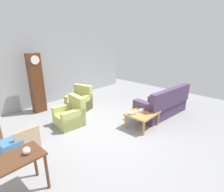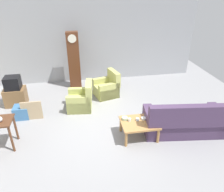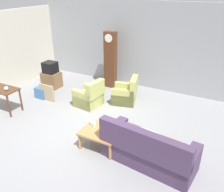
% 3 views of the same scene
% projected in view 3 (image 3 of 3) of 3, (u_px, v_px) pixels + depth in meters
% --- Properties ---
extents(ground_plane, '(10.40, 10.40, 0.00)m').
position_uv_depth(ground_plane, '(89.00, 128.00, 6.75)').
color(ground_plane, gray).
extents(garage_door_wall, '(8.40, 0.16, 3.20)m').
position_uv_depth(garage_door_wall, '(138.00, 45.00, 8.93)').
color(garage_door_wall, '#9EA0A5').
rests_on(garage_door_wall, ground_plane).
extents(couch_floral, '(2.19, 1.13, 1.04)m').
position_uv_depth(couch_floral, '(148.00, 151.00, 5.28)').
color(couch_floral, '#4C3856').
rests_on(couch_floral, ground_plane).
extents(armchair_olive_near, '(0.87, 0.85, 0.92)m').
position_uv_depth(armchair_olive_near, '(89.00, 97.00, 7.85)').
color(armchair_olive_near, '#B7BC66').
rests_on(armchair_olive_near, ground_plane).
extents(armchair_olive_far, '(0.96, 0.94, 0.92)m').
position_uv_depth(armchair_olive_far, '(126.00, 94.00, 8.06)').
color(armchair_olive_far, tan).
rests_on(armchair_olive_far, ground_plane).
extents(coffee_table_wood, '(0.96, 0.76, 0.47)m').
position_uv_depth(coffee_table_wood, '(101.00, 133.00, 5.81)').
color(coffee_table_wood, '#B27F47').
rests_on(coffee_table_wood, ground_plane).
extents(console_table_dark, '(1.30, 0.56, 0.78)m').
position_uv_depth(console_table_dark, '(0.00, 91.00, 7.44)').
color(console_table_dark, '#56331E').
rests_on(console_table_dark, ground_plane).
extents(grandfather_clock, '(0.44, 0.30, 2.15)m').
position_uv_depth(grandfather_clock, '(110.00, 60.00, 8.97)').
color(grandfather_clock, '#562D19').
rests_on(grandfather_clock, ground_plane).
extents(tv_stand_cabinet, '(0.68, 0.52, 0.60)m').
position_uv_depth(tv_stand_cabinet, '(52.00, 80.00, 9.26)').
color(tv_stand_cabinet, brown).
rests_on(tv_stand_cabinet, ground_plane).
extents(tv_crt, '(0.48, 0.44, 0.42)m').
position_uv_depth(tv_crt, '(50.00, 67.00, 9.03)').
color(tv_crt, black).
rests_on(tv_crt, tv_stand_cabinet).
extents(framed_picture_leaning, '(0.60, 0.05, 0.60)m').
position_uv_depth(framed_picture_leaning, '(47.00, 93.00, 8.17)').
color(framed_picture_leaning, tan).
rests_on(framed_picture_leaning, ground_plane).
extents(storage_box_blue, '(0.44, 0.41, 0.39)m').
position_uv_depth(storage_box_blue, '(43.00, 92.00, 8.47)').
color(storage_box_blue, teal).
rests_on(storage_box_blue, ground_plane).
extents(glass_dome_cloche, '(0.13, 0.13, 0.13)m').
position_uv_depth(glass_dome_cloche, '(6.00, 88.00, 7.16)').
color(glass_dome_cloche, silver).
rests_on(glass_dome_cloche, console_table_dark).
extents(cup_white_porcelain, '(0.08, 0.08, 0.09)m').
position_uv_depth(cup_white_porcelain, '(94.00, 125.00, 5.93)').
color(cup_white_porcelain, white).
rests_on(cup_white_porcelain, coffee_table_wood).
extents(cup_blue_rimmed, '(0.09, 0.09, 0.07)m').
position_uv_depth(cup_blue_rimmed, '(101.00, 128.00, 5.84)').
color(cup_blue_rimmed, silver).
rests_on(cup_blue_rimmed, coffee_table_wood).
extents(cup_cream_tall, '(0.08, 0.08, 0.09)m').
position_uv_depth(cup_cream_tall, '(112.00, 132.00, 5.67)').
color(cup_cream_tall, beige).
rests_on(cup_cream_tall, coffee_table_wood).
extents(bowl_white_stacked, '(0.14, 0.14, 0.05)m').
position_uv_depth(bowl_white_stacked, '(108.00, 129.00, 5.80)').
color(bowl_white_stacked, white).
rests_on(bowl_white_stacked, coffee_table_wood).
extents(bowl_shallow_green, '(0.16, 0.16, 0.07)m').
position_uv_depth(bowl_shallow_green, '(92.00, 123.00, 6.06)').
color(bowl_shallow_green, '#B2C69E').
rests_on(bowl_shallow_green, coffee_table_wood).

